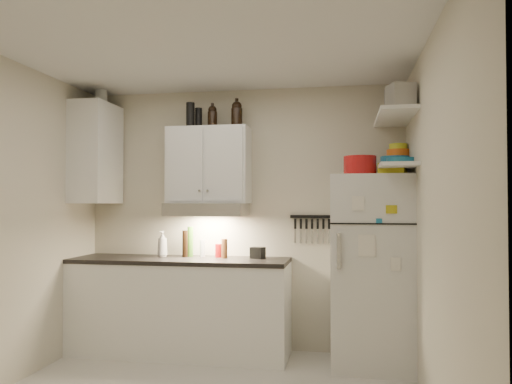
# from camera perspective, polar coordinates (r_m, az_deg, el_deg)

# --- Properties ---
(ceiling) EXTENTS (3.20, 3.00, 0.02)m
(ceiling) POSITION_cam_1_polar(r_m,az_deg,el_deg) (3.76, -6.45, 16.69)
(ceiling) COLOR silver
(ceiling) RESTS_ON ground
(back_wall) EXTENTS (3.20, 0.02, 2.60)m
(back_wall) POSITION_cam_1_polar(r_m,az_deg,el_deg) (5.04, -1.58, -3.01)
(back_wall) COLOR beige
(back_wall) RESTS_ON ground
(right_wall) EXTENTS (0.02, 3.00, 2.60)m
(right_wall) POSITION_cam_1_polar(r_m,az_deg,el_deg) (3.48, 19.88, -3.68)
(right_wall) COLOR beige
(right_wall) RESTS_ON ground
(base_cabinet) EXTENTS (2.10, 0.60, 0.88)m
(base_cabinet) POSITION_cam_1_polar(r_m,az_deg,el_deg) (4.99, -8.69, -12.97)
(base_cabinet) COLOR white
(base_cabinet) RESTS_ON floor
(countertop) EXTENTS (2.10, 0.62, 0.04)m
(countertop) POSITION_cam_1_polar(r_m,az_deg,el_deg) (4.92, -8.67, -7.72)
(countertop) COLOR black
(countertop) RESTS_ON base_cabinet
(upper_cabinet) EXTENTS (0.80, 0.33, 0.75)m
(upper_cabinet) POSITION_cam_1_polar(r_m,az_deg,el_deg) (4.96, -5.39, 3.04)
(upper_cabinet) COLOR white
(upper_cabinet) RESTS_ON back_wall
(side_cabinet) EXTENTS (0.33, 0.55, 1.00)m
(side_cabinet) POSITION_cam_1_polar(r_m,az_deg,el_deg) (5.26, -17.82, 4.21)
(side_cabinet) COLOR white
(side_cabinet) RESTS_ON left_wall
(range_hood) EXTENTS (0.76, 0.46, 0.12)m
(range_hood) POSITION_cam_1_polar(r_m,az_deg,el_deg) (4.88, -5.61, -2.01)
(range_hood) COLOR silver
(range_hood) RESTS_ON back_wall
(fridge) EXTENTS (0.70, 0.68, 1.70)m
(fridge) POSITION_cam_1_polar(r_m,az_deg,el_deg) (4.63, 13.01, -8.72)
(fridge) COLOR silver
(fridge) RESTS_ON floor
(shelf_hi) EXTENTS (0.30, 0.95, 0.03)m
(shelf_hi) POSITION_cam_1_polar(r_m,az_deg,el_deg) (4.53, 15.56, 8.27)
(shelf_hi) COLOR white
(shelf_hi) RESTS_ON right_wall
(shelf_lo) EXTENTS (0.30, 0.95, 0.03)m
(shelf_lo) POSITION_cam_1_polar(r_m,az_deg,el_deg) (4.48, 15.59, 2.71)
(shelf_lo) COLOR white
(shelf_lo) RESTS_ON right_wall
(knife_strip) EXTENTS (0.42, 0.02, 0.03)m
(knife_strip) POSITION_cam_1_polar(r_m,az_deg,el_deg) (4.92, 6.38, -2.81)
(knife_strip) COLOR black
(knife_strip) RESTS_ON back_wall
(dutch_oven) EXTENTS (0.29, 0.29, 0.17)m
(dutch_oven) POSITION_cam_1_polar(r_m,az_deg,el_deg) (4.50, 11.80, 2.96)
(dutch_oven) COLOR #AF1415
(dutch_oven) RESTS_ON fridge
(book_stack) EXTENTS (0.27, 0.31, 0.09)m
(book_stack) POSITION_cam_1_polar(r_m,az_deg,el_deg) (4.44, 15.37, 2.55)
(book_stack) COLOR #B5A916
(book_stack) RESTS_ON fridge
(spice_jar) EXTENTS (0.07, 0.07, 0.10)m
(spice_jar) POSITION_cam_1_polar(r_m,az_deg,el_deg) (4.51, 13.47, 2.54)
(spice_jar) COLOR silver
(spice_jar) RESTS_ON fridge
(stock_pot) EXTENTS (0.28, 0.28, 0.18)m
(stock_pot) POSITION_cam_1_polar(r_m,az_deg,el_deg) (4.85, 16.14, 8.88)
(stock_pot) COLOR silver
(stock_pot) RESTS_ON shelf_hi
(tin_a) EXTENTS (0.21, 0.19, 0.19)m
(tin_a) POSITION_cam_1_polar(r_m,az_deg,el_deg) (4.47, 15.72, 9.85)
(tin_a) COLOR #AAAAAD
(tin_a) RESTS_ON shelf_hi
(tin_b) EXTENTS (0.23, 0.23, 0.18)m
(tin_b) POSITION_cam_1_polar(r_m,az_deg,el_deg) (4.20, 16.20, 10.51)
(tin_b) COLOR #AAAAAD
(tin_b) RESTS_ON shelf_hi
(bowl_teal) EXTENTS (0.27, 0.27, 0.11)m
(bowl_teal) POSITION_cam_1_polar(r_m,az_deg,el_deg) (4.77, 15.62, 3.29)
(bowl_teal) COLOR teal
(bowl_teal) RESTS_ON shelf_lo
(bowl_orange) EXTENTS (0.21, 0.21, 0.06)m
(bowl_orange) POSITION_cam_1_polar(r_m,az_deg,el_deg) (4.79, 15.95, 4.29)
(bowl_orange) COLOR orange
(bowl_orange) RESTS_ON bowl_teal
(bowl_yellow) EXTENTS (0.17, 0.17, 0.05)m
(bowl_yellow) POSITION_cam_1_polar(r_m,az_deg,el_deg) (4.80, 15.95, 4.99)
(bowl_yellow) COLOR gold
(bowl_yellow) RESTS_ON bowl_orange
(plates) EXTENTS (0.28, 0.28, 0.07)m
(plates) POSITION_cam_1_polar(r_m,az_deg,el_deg) (4.52, 16.35, 3.30)
(plates) COLOR teal
(plates) RESTS_ON shelf_lo
(growler_a) EXTENTS (0.11, 0.11, 0.22)m
(growler_a) POSITION_cam_1_polar(r_m,az_deg,el_deg) (4.99, -5.00, 8.62)
(growler_a) COLOR black
(growler_a) RESTS_ON upper_cabinet
(growler_b) EXTENTS (0.12, 0.12, 0.26)m
(growler_b) POSITION_cam_1_polar(r_m,az_deg,el_deg) (4.96, -2.21, 8.92)
(growler_b) COLOR black
(growler_b) RESTS_ON upper_cabinet
(thermos_a) EXTENTS (0.08, 0.08, 0.20)m
(thermos_a) POSITION_cam_1_polar(r_m,az_deg,el_deg) (5.06, -6.59, 8.38)
(thermos_a) COLOR black
(thermos_a) RESTS_ON upper_cabinet
(thermos_b) EXTENTS (0.10, 0.10, 0.24)m
(thermos_b) POSITION_cam_1_polar(r_m,az_deg,el_deg) (5.01, -7.51, 8.72)
(thermos_b) COLOR black
(thermos_b) RESTS_ON upper_cabinet
(side_jar) EXTENTS (0.14, 0.14, 0.16)m
(side_jar) POSITION_cam_1_polar(r_m,az_deg,el_deg) (5.39, -17.28, 10.33)
(side_jar) COLOR silver
(side_jar) RESTS_ON side_cabinet
(soap_bottle) EXTENTS (0.14, 0.14, 0.29)m
(soap_bottle) POSITION_cam_1_polar(r_m,az_deg,el_deg) (5.06, -10.64, -5.67)
(soap_bottle) COLOR white
(soap_bottle) RESTS_ON countertop
(pepper_mill) EXTENTS (0.06, 0.06, 0.19)m
(pepper_mill) POSITION_cam_1_polar(r_m,az_deg,el_deg) (4.86, -3.63, -6.47)
(pepper_mill) COLOR brown
(pepper_mill) RESTS_ON countertop
(oil_bottle) EXTENTS (0.07, 0.07, 0.30)m
(oil_bottle) POSITION_cam_1_polar(r_m,az_deg,el_deg) (5.03, -7.52, -5.64)
(oil_bottle) COLOR #3B711C
(oil_bottle) RESTS_ON countertop
(vinegar_bottle) EXTENTS (0.07, 0.07, 0.26)m
(vinegar_bottle) POSITION_cam_1_polar(r_m,az_deg,el_deg) (5.00, -8.11, -5.87)
(vinegar_bottle) COLOR black
(vinegar_bottle) RESTS_ON countertop
(clear_bottle) EXTENTS (0.07, 0.07, 0.17)m
(clear_bottle) POSITION_cam_1_polar(r_m,az_deg,el_deg) (5.00, -6.13, -6.42)
(clear_bottle) COLOR silver
(clear_bottle) RESTS_ON countertop
(red_jar) EXTENTS (0.07, 0.07, 0.13)m
(red_jar) POSITION_cam_1_polar(r_m,az_deg,el_deg) (4.94, -4.32, -6.69)
(red_jar) COLOR #AF1415
(red_jar) RESTS_ON countertop
(caddy) EXTENTS (0.15, 0.13, 0.11)m
(caddy) POSITION_cam_1_polar(r_m,az_deg,el_deg) (4.82, 0.20, -6.97)
(caddy) COLOR black
(caddy) RESTS_ON countertop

